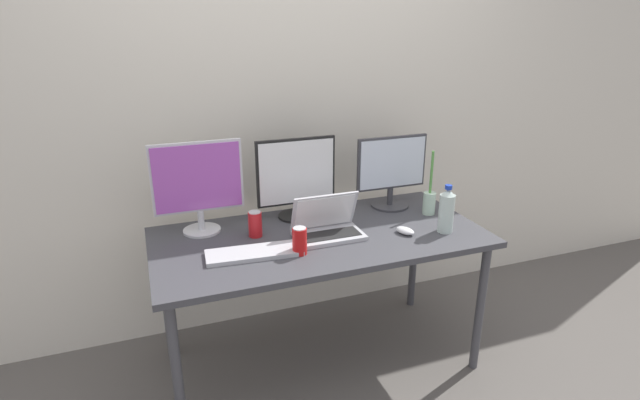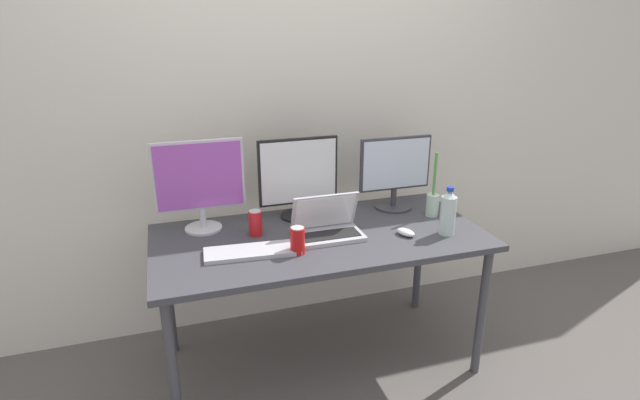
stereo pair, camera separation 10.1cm
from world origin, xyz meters
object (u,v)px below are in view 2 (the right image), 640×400
at_px(water_bottle, 448,213).
at_px(keyboard_main, 252,252).
at_px(monitor_left, 200,182).
at_px(monitor_right, 395,171).
at_px(mouse_by_keyboard, 406,232).
at_px(work_desk, 320,246).
at_px(monitor_center, 298,177).
at_px(bamboo_vase, 433,203).
at_px(laptop_silver, 327,226).
at_px(soda_can_by_laptop, 298,241).
at_px(soda_can_near_keyboard, 255,223).

bearing_deg(water_bottle, keyboard_main, 175.65).
xyz_separation_m(monitor_left, monitor_right, (1.04, -0.01, -0.04)).
distance_m(mouse_by_keyboard, water_bottle, 0.22).
distance_m(work_desk, monitor_center, 0.39).
distance_m(work_desk, bamboo_vase, 0.66).
distance_m(monitor_left, laptop_silver, 0.65).
height_order(monitor_left, water_bottle, monitor_left).
bearing_deg(bamboo_vase, laptop_silver, -172.61).
height_order(work_desk, mouse_by_keyboard, mouse_by_keyboard).
relative_size(work_desk, monitor_center, 3.77).
distance_m(monitor_right, soda_can_by_laptop, 0.78).
bearing_deg(mouse_by_keyboard, monitor_center, 114.64).
bearing_deg(work_desk, monitor_right, 24.68).
xyz_separation_m(work_desk, bamboo_vase, (0.65, 0.06, 0.14)).
relative_size(water_bottle, bamboo_vase, 0.69).
bearing_deg(keyboard_main, bamboo_vase, 13.77).
relative_size(monitor_center, soda_can_by_laptop, 3.38).
distance_m(monitor_center, monitor_right, 0.54).
bearing_deg(soda_can_by_laptop, monitor_right, 30.93).
bearing_deg(monitor_center, laptop_silver, -77.24).
bearing_deg(laptop_silver, water_bottle, -15.41).
distance_m(keyboard_main, bamboo_vase, 1.01).
bearing_deg(monitor_left, keyboard_main, -62.03).
relative_size(keyboard_main, water_bottle, 1.77).
bearing_deg(water_bottle, monitor_center, 145.16).
distance_m(monitor_right, water_bottle, 0.43).
bearing_deg(laptop_silver, monitor_left, 155.18).
xyz_separation_m(monitor_right, soda_can_by_laptop, (-0.66, -0.40, -0.15)).
xyz_separation_m(monitor_right, bamboo_vase, (0.14, -0.17, -0.14)).
distance_m(monitor_center, water_bottle, 0.77).
height_order(work_desk, water_bottle, water_bottle).
relative_size(keyboard_main, soda_can_near_keyboard, 3.39).
relative_size(soda_can_by_laptop, bamboo_vase, 0.36).
bearing_deg(keyboard_main, soda_can_near_keyboard, 79.37).
distance_m(soda_can_near_keyboard, soda_can_by_laptop, 0.29).
distance_m(monitor_left, mouse_by_keyboard, 1.03).
distance_m(monitor_right, mouse_by_keyboard, 0.43).
xyz_separation_m(soda_can_by_laptop, bamboo_vase, (0.80, 0.22, 0.01)).
bearing_deg(monitor_left, monitor_right, -0.39).
bearing_deg(soda_can_near_keyboard, soda_can_by_laptop, -61.33).
distance_m(monitor_left, monitor_right, 1.04).
bearing_deg(monitor_right, monitor_center, 177.08).
distance_m(monitor_left, monitor_center, 0.50).
xyz_separation_m(work_desk, laptop_silver, (0.03, -0.02, 0.11)).
bearing_deg(soda_can_by_laptop, monitor_center, 73.84).
bearing_deg(soda_can_near_keyboard, mouse_by_keyboard, -18.20).
bearing_deg(monitor_right, bamboo_vase, -50.57).
height_order(keyboard_main, bamboo_vase, bamboo_vase).
relative_size(monitor_right, bamboo_vase, 1.17).
xyz_separation_m(monitor_center, water_bottle, (0.63, -0.44, -0.11)).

